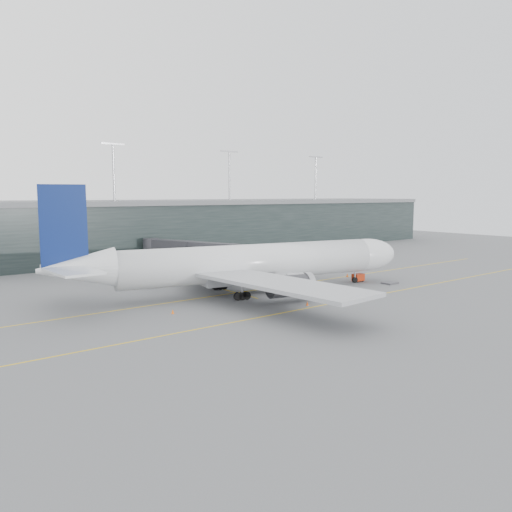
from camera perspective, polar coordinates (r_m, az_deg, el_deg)
ground at (r=86.46m, az=-6.54°, el=-4.19°), size 320.00×320.00×0.00m
taxiline_a at (r=83.13m, az=-5.10°, el=-4.62°), size 160.00×0.25×0.02m
taxiline_b at (r=70.52m, az=2.02°, el=-6.70°), size 160.00×0.25×0.02m
taxiline_lead_main at (r=106.02m, az=-9.87°, el=-2.16°), size 0.25×60.00×0.02m
terminal at (r=138.04m, az=-19.24°, el=2.84°), size 240.00×36.00×29.00m
main_aircraft at (r=84.95m, az=-0.78°, el=-0.85°), size 64.58×59.79×18.21m
jet_bridge at (r=114.43m, az=-4.92°, el=0.96°), size 17.76×42.97×6.28m
gse_cart at (r=98.58m, az=11.59°, el=-2.39°), size 2.30×1.48×1.55m
baggage_dolly at (r=97.73m, az=15.04°, el=-2.99°), size 2.79×2.25×0.27m
uld_a at (r=92.20m, az=-12.12°, el=-2.93°), size 2.22×1.78×2.02m
uld_b at (r=94.05m, az=-11.36°, el=-2.74°), size 2.27×1.87×1.96m
uld_c at (r=95.32m, az=-9.83°, el=-2.68°), size 1.81×1.46×1.62m
cone_nose at (r=103.82m, az=10.40°, el=-2.16°), size 0.49×0.49×0.78m
cone_wing_stbd at (r=76.46m, az=5.89°, el=-5.42°), size 0.40×0.40×0.63m
cone_wing_port at (r=100.90m, az=-4.77°, el=-2.37°), size 0.41×0.41×0.65m
cone_tail at (r=71.84m, az=-9.50°, el=-6.28°), size 0.41×0.41×0.65m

